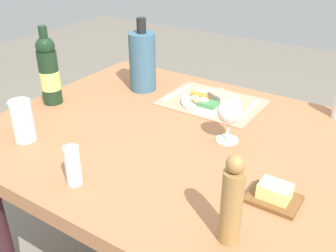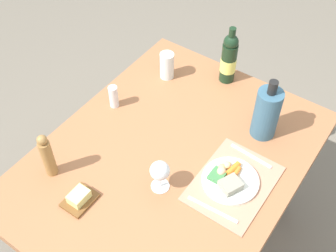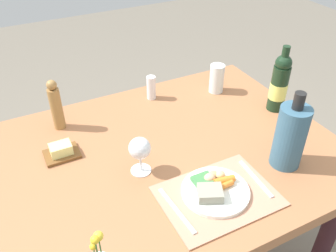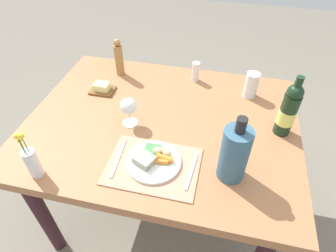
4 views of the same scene
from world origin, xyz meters
name	(u,v)px [view 3 (image 3 of 4)]	position (x,y,z in m)	size (l,w,h in m)	color
dining_table	(169,169)	(0.00, 0.00, 0.68)	(1.31, 1.01, 0.78)	#A46942
placemat	(218,196)	(0.03, -0.29, 0.78)	(0.38, 0.28, 0.01)	tan
dinner_plate	(214,189)	(0.03, -0.27, 0.80)	(0.23, 0.23, 0.05)	white
fork	(176,210)	(-0.12, -0.28, 0.79)	(0.01, 0.21, 0.01)	silver
knife	(255,178)	(0.20, -0.28, 0.79)	(0.01, 0.20, 0.01)	silver
wine_bottle	(279,83)	(0.57, 0.05, 0.91)	(0.08, 0.08, 0.30)	#18301C
cooler_bottle	(290,136)	(0.35, -0.26, 0.90)	(0.11, 0.11, 0.30)	#375F77
wine_glass	(140,149)	(-0.14, -0.05, 0.88)	(0.08, 0.08, 0.15)	white
salt_shaker	(151,88)	(0.10, 0.39, 0.84)	(0.04, 0.04, 0.11)	white
pepper_mill	(56,106)	(-0.34, 0.35, 0.89)	(0.05, 0.05, 0.22)	#A17640
butter_dish	(61,151)	(-0.38, 0.16, 0.80)	(0.13, 0.10, 0.05)	brown
water_tumbler	(217,80)	(0.41, 0.31, 0.84)	(0.07, 0.07, 0.14)	silver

